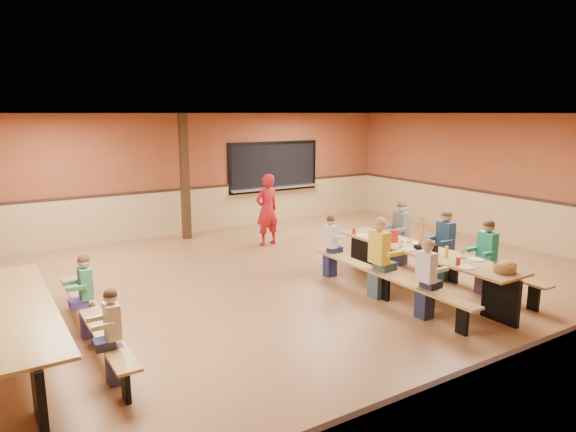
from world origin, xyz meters
TOP-DOWN VIEW (x-y plane):
  - ground at (0.00, 0.00)m, footprint 12.00×12.00m
  - room_envelope at (0.00, 0.00)m, footprint 12.04×10.04m
  - kitchen_pass_through at (2.60, 4.96)m, footprint 2.78×0.28m
  - structural_post at (-0.20, 4.40)m, footprint 0.18×0.18m
  - cafeteria_table_main at (1.82, -1.31)m, footprint 1.91×3.70m
  - cafeteria_table_second at (-4.22, -0.54)m, footprint 1.91×3.70m
  - seated_child_white_left at (0.99, -2.17)m, footprint 0.36×0.29m
  - seated_adult_yellow at (0.99, -1.14)m, footprint 0.43×0.35m
  - seated_child_grey_left at (0.99, 0.19)m, footprint 0.33×0.27m
  - seated_child_teal_right at (2.64, -1.97)m, footprint 0.39×0.32m
  - seated_child_navy_right at (2.64, -1.08)m, footprint 0.40×0.33m
  - seated_child_char_right at (2.64, 0.05)m, footprint 0.40×0.32m
  - seated_child_green_sec at (-3.39, -0.20)m, footprint 0.34×0.27m
  - seated_child_tan_sec at (-3.39, -1.66)m, footprint 0.32×0.26m
  - standing_woman at (1.17, 2.85)m, footprint 0.64×0.46m
  - punch_pitcher at (1.76, -0.68)m, footprint 0.16×0.16m
  - chip_bowl at (1.88, -2.84)m, footprint 0.32×0.32m
  - napkin_dispenser at (1.82, -1.54)m, footprint 0.10×0.14m
  - condiment_mustard at (1.80, -1.84)m, footprint 0.06×0.06m
  - condiment_ketchup at (1.70, -1.55)m, footprint 0.06×0.06m
  - table_paddle at (1.81, -1.27)m, footprint 0.16×0.16m
  - place_settings at (1.82, -1.31)m, footprint 0.65×3.30m

SIDE VIEW (x-z plane):
  - ground at x=0.00m, z-range 0.00..0.00m
  - cafeteria_table_main at x=1.82m, z-range 0.16..0.90m
  - cafeteria_table_second at x=-4.22m, z-range 0.16..0.90m
  - seated_child_tan_sec at x=-3.39m, z-range 0.00..1.11m
  - seated_child_grey_left at x=0.99m, z-range 0.00..1.13m
  - seated_child_green_sec at x=-3.39m, z-range 0.00..1.14m
  - seated_child_white_left at x=0.99m, z-range 0.00..1.19m
  - seated_child_teal_right at x=2.64m, z-range 0.00..1.26m
  - seated_child_char_right at x=2.64m, z-range 0.00..1.26m
  - seated_child_navy_right at x=2.64m, z-range 0.00..1.28m
  - seated_adult_yellow at x=0.99m, z-range 0.00..1.33m
  - room_envelope at x=0.00m, z-range -0.82..2.20m
  - place_settings at x=1.82m, z-range 0.74..0.85m
  - napkin_dispenser at x=1.82m, z-range 0.74..0.87m
  - chip_bowl at x=1.88m, z-range 0.74..0.89m
  - standing_woman at x=1.17m, z-range 0.00..1.65m
  - condiment_mustard at x=1.80m, z-range 0.74..0.91m
  - condiment_ketchup at x=1.70m, z-range 0.74..0.91m
  - punch_pitcher at x=1.76m, z-range 0.74..0.96m
  - table_paddle at x=1.81m, z-range 0.60..1.16m
  - kitchen_pass_through at x=2.60m, z-range 0.80..2.18m
  - structural_post at x=-0.20m, z-range 0.00..3.00m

